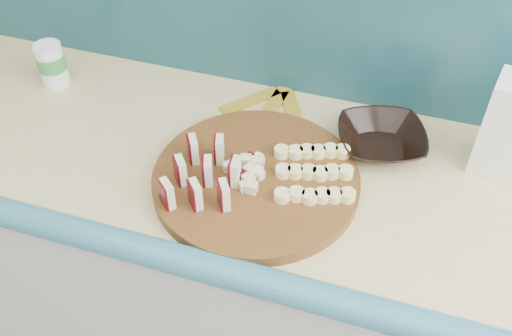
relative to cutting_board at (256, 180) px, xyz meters
The scene contains 9 objects.
kitchen_counter 0.47m from the cutting_board, 58.97° to the left, with size 2.20×0.63×0.91m.
backsplash 0.43m from the cutting_board, 83.56° to the left, with size 2.20×0.02×0.50m, color teal.
cutting_board is the anchor object (origin of this frame).
apple_wedges 0.12m from the cutting_board, 148.10° to the right, with size 0.14×0.19×0.06m.
apple_chunks 0.04m from the cutting_board, 164.22° to the right, with size 0.07×0.07×0.02m.
banana_slices 0.12m from the cutting_board, 16.30° to the left, with size 0.19×0.19×0.02m.
brown_bowl 0.30m from the cutting_board, 40.28° to the left, with size 0.19×0.19×0.05m, color black.
canister 0.63m from the cutting_board, 162.73° to the left, with size 0.07×0.07×0.12m.
banana_peel 0.27m from the cutting_board, 99.03° to the left, with size 0.23×0.19×0.01m.
Camera 1 is at (0.32, 0.63, 1.77)m, focal length 40.00 mm.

